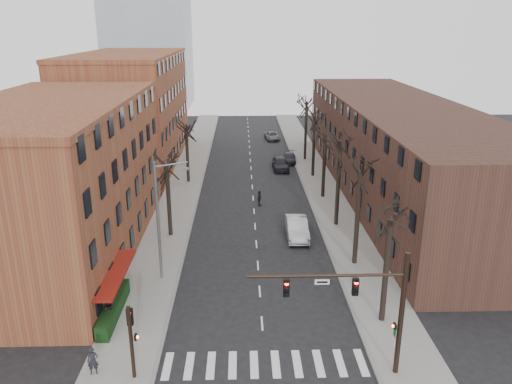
{
  "coord_description": "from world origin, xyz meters",
  "views": [
    {
      "loc": [
        -1.17,
        -23.18,
        17.9
      ],
      "look_at": [
        0.03,
        18.21,
        4.0
      ],
      "focal_mm": 35.0,
      "sensor_mm": 36.0,
      "label": 1
    }
  ],
  "objects": [
    {
      "name": "streetlight",
      "position": [
        -7.03,
        10.0,
        5.01
      ],
      "size": [
        2.45,
        0.22,
        9.03
      ],
      "color": "slate",
      "rests_on": "ground"
    },
    {
      "name": "tree_right_f",
      "position": [
        7.6,
        44.0,
        0.0
      ],
      "size": [
        5.2,
        5.2,
        11.6
      ],
      "primitive_type": null,
      "color": "black",
      "rests_on": "ground"
    },
    {
      "name": "building_left_far",
      "position": [
        -16.0,
        44.0,
        7.0
      ],
      "size": [
        12.0,
        28.0,
        14.0
      ],
      "primitive_type": "cube",
      "color": "brown",
      "rests_on": "ground"
    },
    {
      "name": "parked_car_mid",
      "position": [
        5.3,
        42.75,
        0.63
      ],
      "size": [
        2.08,
        4.45,
        1.26
      ],
      "primitive_type": "imported",
      "rotation": [
        0.0,
        0.0,
        -0.08
      ],
      "color": "#21222A",
      "rests_on": "ground"
    },
    {
      "name": "tree_right_a",
      "position": [
        7.6,
        4.0,
        0.0
      ],
      "size": [
        5.2,
        5.2,
        10.0
      ],
      "primitive_type": null,
      "color": "black",
      "rests_on": "ground"
    },
    {
      "name": "pedestrian_crossing",
      "position": [
        0.59,
        25.62,
        0.83
      ],
      "size": [
        0.71,
        1.05,
        1.66
      ],
      "primitive_type": "imported",
      "rotation": [
        0.0,
        0.0,
        1.22
      ],
      "color": "black",
      "rests_on": "ground"
    },
    {
      "name": "signal_pole_left",
      "position": [
        -6.99,
        -0.95,
        2.61
      ],
      "size": [
        0.47,
        0.44,
        4.4
      ],
      "color": "black",
      "rests_on": "ground"
    },
    {
      "name": "building_left_near",
      "position": [
        -16.0,
        15.0,
        6.0
      ],
      "size": [
        12.0,
        26.0,
        12.0
      ],
      "primitive_type": "cube",
      "color": "brown",
      "rests_on": "ground"
    },
    {
      "name": "tree_left_b",
      "position": [
        -7.6,
        34.0,
        0.0
      ],
      "size": [
        5.2,
        5.2,
        9.5
      ],
      "primitive_type": null,
      "color": "black",
      "rests_on": "ground"
    },
    {
      "name": "tree_right_b",
      "position": [
        7.6,
        12.0,
        0.0
      ],
      "size": [
        5.2,
        5.2,
        10.8
      ],
      "primitive_type": null,
      "color": "black",
      "rests_on": "ground"
    },
    {
      "name": "parked_car_near",
      "position": [
        3.8,
        39.19,
        0.83
      ],
      "size": [
        2.13,
        4.92,
        1.65
      ],
      "primitive_type": "imported",
      "rotation": [
        0.0,
        0.0,
        0.04
      ],
      "color": "black",
      "rests_on": "ground"
    },
    {
      "name": "building_right",
      "position": [
        16.0,
        30.0,
        5.0
      ],
      "size": [
        12.0,
        50.0,
        10.0
      ],
      "primitive_type": "cube",
      "color": "#462920",
      "rests_on": "ground"
    },
    {
      "name": "hedge",
      "position": [
        -9.5,
        5.0,
        0.65
      ],
      "size": [
        0.8,
        6.0,
        1.0
      ],
      "primitive_type": "cube",
      "color": "#153612",
      "rests_on": "sidewalk_left"
    },
    {
      "name": "sidewalk_left",
      "position": [
        -8.0,
        35.0,
        0.07
      ],
      "size": [
        4.0,
        90.0,
        0.15
      ],
      "primitive_type": "cube",
      "color": "gray",
      "rests_on": "ground"
    },
    {
      "name": "tree_left_a",
      "position": [
        -7.6,
        18.0,
        0.0
      ],
      "size": [
        5.2,
        5.2,
        9.5
      ],
      "primitive_type": null,
      "color": "black",
      "rests_on": "ground"
    },
    {
      "name": "pedestrian_b",
      "position": [
        -9.6,
        4.17,
        0.98
      ],
      "size": [
        0.93,
        0.8,
        1.67
      ],
      "primitive_type": "imported",
      "rotation": [
        0.0,
        0.0,
        3.37
      ],
      "color": "black",
      "rests_on": "sidewalk_left"
    },
    {
      "name": "tree_right_e",
      "position": [
        7.6,
        36.0,
        0.0
      ],
      "size": [
        5.2,
        5.2,
        10.8
      ],
      "primitive_type": null,
      "color": "black",
      "rests_on": "ground"
    },
    {
      "name": "signal_mast_arm",
      "position": [
        5.45,
        -1.0,
        4.4
      ],
      "size": [
        8.14,
        0.3,
        7.2
      ],
      "color": "black",
      "rests_on": "ground"
    },
    {
      "name": "sidewalk_right",
      "position": [
        8.0,
        35.0,
        0.07
      ],
      "size": [
        4.0,
        90.0,
        0.15
      ],
      "primitive_type": "cube",
      "color": "gray",
      "rests_on": "ground"
    },
    {
      "name": "silver_sedan",
      "position": [
        3.64,
        17.49,
        0.85
      ],
      "size": [
        1.85,
        5.18,
        1.7
      ],
      "primitive_type": "imported",
      "rotation": [
        0.0,
        0.0,
        -0.01
      ],
      "color": "#ADB0B4",
      "rests_on": "ground"
    },
    {
      "name": "awning_left",
      "position": [
        -9.4,
        6.0,
        0.0
      ],
      "size": [
        1.2,
        7.0,
        0.15
      ],
      "primitive_type": "cube",
      "color": "maroon",
      "rests_on": "ground"
    },
    {
      "name": "parked_car_far",
      "position": [
        3.8,
        57.07,
        0.64
      ],
      "size": [
        2.53,
        4.78,
        1.28
      ],
      "primitive_type": "imported",
      "rotation": [
        0.0,
        0.0,
        0.09
      ],
      "color": "#53565A",
      "rests_on": "ground"
    },
    {
      "name": "tree_right_d",
      "position": [
        7.6,
        28.0,
        0.0
      ],
      "size": [
        5.2,
        5.2,
        10.0
      ],
      "primitive_type": null,
      "color": "black",
      "rests_on": "ground"
    },
    {
      "name": "tree_right_c",
      "position": [
        7.6,
        20.0,
        0.0
      ],
      "size": [
        5.2,
        5.2,
        11.6
      ],
      "primitive_type": null,
      "color": "black",
      "rests_on": "ground"
    },
    {
      "name": "ground",
      "position": [
        0.0,
        0.0,
        0.0
      ],
      "size": [
        160.0,
        160.0,
        0.0
      ],
      "primitive_type": "plane",
      "color": "black",
      "rests_on": "ground"
    },
    {
      "name": "pedestrian_a",
      "position": [
        -9.21,
        -0.68,
        0.95
      ],
      "size": [
        0.65,
        0.5,
        1.59
      ],
      "primitive_type": "imported",
      "rotation": [
        0.0,
        0.0,
        0.22
      ],
      "color": "black",
      "rests_on": "sidewalk_left"
    }
  ]
}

